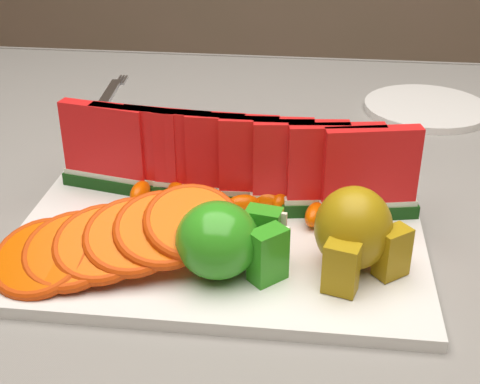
{
  "coord_description": "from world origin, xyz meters",
  "views": [
    {
      "loc": [
        0.12,
        -0.67,
        1.12
      ],
      "look_at": [
        0.06,
        -0.11,
        0.81
      ],
      "focal_mm": 50.0,
      "sensor_mm": 36.0,
      "label": 1
    }
  ],
  "objects_px": {
    "platter": "(221,232)",
    "pear_cluster": "(355,232)",
    "fork": "(107,97)",
    "apple_cluster": "(226,241)",
    "side_plate": "(426,108)"
  },
  "relations": [
    {
      "from": "platter",
      "to": "apple_cluster",
      "type": "relative_size",
      "value": 3.62
    },
    {
      "from": "platter",
      "to": "pear_cluster",
      "type": "bearing_deg",
      "value": -24.05
    },
    {
      "from": "apple_cluster",
      "to": "side_plate",
      "type": "bearing_deg",
      "value": 62.85
    },
    {
      "from": "apple_cluster",
      "to": "fork",
      "type": "distance_m",
      "value": 0.52
    },
    {
      "from": "platter",
      "to": "fork",
      "type": "height_order",
      "value": "platter"
    },
    {
      "from": "fork",
      "to": "pear_cluster",
      "type": "bearing_deg",
      "value": -50.29
    },
    {
      "from": "fork",
      "to": "side_plate",
      "type": "bearing_deg",
      "value": 0.52
    },
    {
      "from": "platter",
      "to": "fork",
      "type": "bearing_deg",
      "value": 121.6
    },
    {
      "from": "fork",
      "to": "apple_cluster",
      "type": "bearing_deg",
      "value": -61.32
    },
    {
      "from": "platter",
      "to": "fork",
      "type": "xyz_separation_m",
      "value": [
        -0.23,
        0.37,
        -0.0
      ]
    },
    {
      "from": "pear_cluster",
      "to": "side_plate",
      "type": "bearing_deg",
      "value": 74.47
    },
    {
      "from": "pear_cluster",
      "to": "fork",
      "type": "bearing_deg",
      "value": 129.71
    },
    {
      "from": "pear_cluster",
      "to": "fork",
      "type": "relative_size",
      "value": 0.46
    },
    {
      "from": "platter",
      "to": "pear_cluster",
      "type": "height_order",
      "value": "pear_cluster"
    },
    {
      "from": "pear_cluster",
      "to": "platter",
      "type": "bearing_deg",
      "value": 155.95
    }
  ]
}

